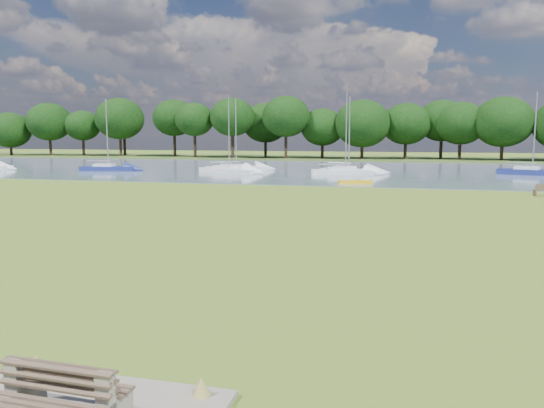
% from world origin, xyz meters
% --- Properties ---
extents(ground, '(220.00, 220.00, 0.00)m').
position_xyz_m(ground, '(0.00, 0.00, 0.00)').
color(ground, olive).
extents(river, '(220.00, 40.00, 0.10)m').
position_xyz_m(river, '(0.00, 42.00, 0.00)').
color(river, slate).
rests_on(river, ground).
extents(far_bank, '(220.00, 20.00, 0.40)m').
position_xyz_m(far_bank, '(0.00, 72.00, 0.00)').
color(far_bank, '#4C6626').
rests_on(far_bank, ground).
extents(bench_pair, '(1.82, 1.10, 0.96)m').
position_xyz_m(bench_pair, '(-0.00, -14.00, 0.49)').
color(bench_pair, gray).
rests_on(bench_pair, concrete_pad).
extents(riverbank_bench, '(1.43, 0.73, 0.85)m').
position_xyz_m(riverbank_bench, '(13.71, 19.07, 0.43)').
color(riverbank_bench, brown).
rests_on(riverbank_bench, ground).
extents(kayak, '(2.92, 1.63, 0.29)m').
position_xyz_m(kayak, '(0.45, 24.84, 0.19)').
color(kayak, yellow).
rests_on(kayak, river).
extents(tree_line, '(145.25, 8.70, 10.53)m').
position_xyz_m(tree_line, '(1.21, 68.00, 6.30)').
color(tree_line, black).
rests_on(tree_line, far_bank).
extents(sailboat_0, '(6.37, 3.85, 8.04)m').
position_xyz_m(sailboat_0, '(-1.40, 36.22, 0.52)').
color(sailboat_0, silver).
rests_on(sailboat_0, river).
extents(sailboat_3, '(7.11, 4.57, 8.16)m').
position_xyz_m(sailboat_3, '(-14.45, 37.87, 0.47)').
color(sailboat_3, silver).
rests_on(sailboat_3, river).
extents(sailboat_4, '(6.40, 2.70, 8.02)m').
position_xyz_m(sailboat_4, '(-28.32, 33.65, 0.53)').
color(sailboat_4, navy).
rests_on(sailboat_4, river).
extents(sailboat_6, '(6.75, 4.09, 8.41)m').
position_xyz_m(sailboat_6, '(17.00, 38.91, 0.57)').
color(sailboat_6, navy).
rests_on(sailboat_6, river).
extents(sailboat_8, '(7.37, 4.45, 8.33)m').
position_xyz_m(sailboat_8, '(-14.17, 34.61, 0.48)').
color(sailboat_8, silver).
rests_on(sailboat_8, river).
extents(sailboat_9, '(7.33, 3.70, 8.58)m').
position_xyz_m(sailboat_9, '(-1.64, 35.29, 0.48)').
color(sailboat_9, silver).
rests_on(sailboat_9, river).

